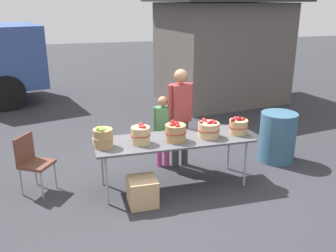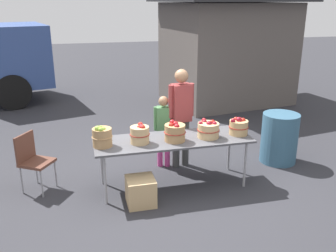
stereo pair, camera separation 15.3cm
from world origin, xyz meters
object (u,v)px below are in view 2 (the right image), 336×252
object	(u,v)px
apple_basket_red_3	(239,126)
trash_barrel	(279,138)
apple_basket_green_0	(102,136)
folding_chair	(32,158)
produce_crate	(141,191)
apple_basket_red_2	(208,129)
market_table	(173,141)
child_customer	(164,126)
apple_basket_red_0	(140,134)
apple_basket_red_1	(175,132)
vendor_adult	(181,111)

from	to	relation	value
apple_basket_red_3	trash_barrel	world-z (taller)	apple_basket_red_3
apple_basket_green_0	apple_basket_red_3	world-z (taller)	apple_basket_green_0
apple_basket_green_0	folding_chair	bearing A→B (deg)	157.42
produce_crate	apple_basket_red_2	bearing A→B (deg)	18.53
market_table	folding_chair	world-z (taller)	folding_chair
apple_basket_red_3	child_customer	distance (m)	1.24
apple_basket_red_2	produce_crate	distance (m)	1.33
folding_chair	apple_basket_red_3	bearing A→B (deg)	-65.73
folding_chair	trash_barrel	size ratio (longest dim) A/B	1.00
apple_basket_red_3	child_customer	xyz separation A→B (m)	(-0.98, 0.75, -0.16)
apple_basket_red_2	apple_basket_red_0	bearing A→B (deg)	179.20
market_table	folding_chair	distance (m)	2.05
apple_basket_red_1	apple_basket_red_3	bearing A→B (deg)	1.92
vendor_adult	apple_basket_red_0	bearing A→B (deg)	33.93
folding_chair	trash_barrel	bearing A→B (deg)	-57.16
apple_basket_red_1	apple_basket_red_0	bearing A→B (deg)	175.81
child_customer	folding_chair	distance (m)	2.07
apple_basket_red_2	child_customer	world-z (taller)	child_customer
apple_basket_green_0	child_customer	xyz separation A→B (m)	(1.05, 0.75, -0.18)
market_table	apple_basket_green_0	size ratio (longest dim) A/B	7.23
apple_basket_green_0	market_table	bearing A→B (deg)	2.27
apple_basket_red_0	trash_barrel	size ratio (longest dim) A/B	0.33
apple_basket_red_2	market_table	bearing A→B (deg)	173.67
apple_basket_green_0	produce_crate	bearing A→B (deg)	-40.01
apple_basket_green_0	apple_basket_red_0	world-z (taller)	apple_basket_green_0
vendor_adult	folding_chair	xyz separation A→B (m)	(-2.31, -0.28, -0.46)
folding_chair	apple_basket_green_0	bearing A→B (deg)	-80.44
trash_barrel	produce_crate	distance (m)	2.71
apple_basket_red_1	apple_basket_red_3	xyz separation A→B (m)	(1.00, 0.03, -0.01)
vendor_adult	trash_barrel	distance (m)	1.79
market_table	apple_basket_red_1	size ratio (longest dim) A/B	7.29
vendor_adult	child_customer	size ratio (longest dim) A/B	1.36
apple_basket_red_3	folding_chair	distance (m)	3.06
apple_basket_green_0	vendor_adult	bearing A→B (deg)	27.43
market_table	trash_barrel	bearing A→B (deg)	11.84
vendor_adult	apple_basket_red_3	bearing A→B (deg)	128.31
apple_basket_green_0	folding_chair	xyz separation A→B (m)	(-0.99, 0.41, -0.39)
market_table	vendor_adult	distance (m)	0.76
apple_basket_red_0	apple_basket_red_1	distance (m)	0.50
market_table	trash_barrel	xyz separation A→B (m)	(2.00, 0.42, -0.28)
apple_basket_red_3	vendor_adult	distance (m)	0.99
apple_basket_red_3	produce_crate	distance (m)	1.75
child_customer	produce_crate	xyz separation A→B (m)	(-0.59, -1.13, -0.52)
apple_basket_red_2	produce_crate	size ratio (longest dim) A/B	0.87
market_table	apple_basket_green_0	xyz separation A→B (m)	(-1.02, -0.04, 0.19)
child_customer	produce_crate	distance (m)	1.38
apple_basket_red_1	trash_barrel	size ratio (longest dim) A/B	0.37
trash_barrel	vendor_adult	bearing A→B (deg)	172.30
market_table	apple_basket_red_3	distance (m)	1.02
folding_chair	produce_crate	bearing A→B (deg)	-86.63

